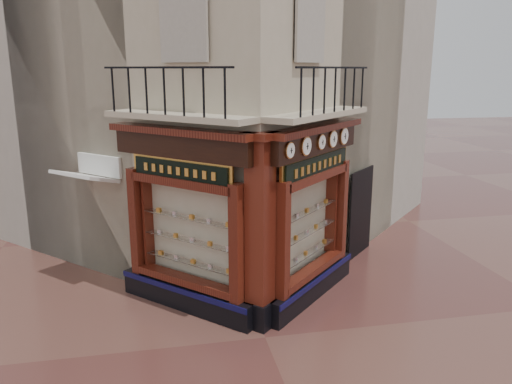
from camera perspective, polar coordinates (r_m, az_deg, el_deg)
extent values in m
plane|color=#512B26|center=(10.19, 1.05, -16.29)|extent=(80.00, 80.00, 0.00)
cube|color=#BFAF95|center=(14.91, -4.16, 17.23)|extent=(11.31, 11.31, 12.00)
cube|color=#AFA698|center=(17.25, -13.69, 14.76)|extent=(11.31, 11.31, 11.00)
cube|color=#AFA698|center=(17.79, 3.03, 15.08)|extent=(11.31, 11.31, 11.00)
cube|color=black|center=(11.25, -7.99, -11.78)|extent=(2.72, 2.72, 0.55)
cube|color=#0C0B38|center=(11.03, -8.69, -11.11)|extent=(2.50, 2.50, 0.12)
cube|color=#3B110A|center=(9.85, -2.14, -5.98)|extent=(0.37, 0.37, 2.45)
cube|color=#3B110A|center=(11.63, -13.42, -3.23)|extent=(0.37, 0.37, 2.45)
cube|color=#F5EDBA|center=(10.93, -7.10, -4.19)|extent=(1.80, 1.80, 2.10)
cube|color=black|center=(10.28, -8.54, 5.22)|extent=(2.69, 2.69, 0.50)
cube|color=#3B110A|center=(10.19, -8.86, 6.89)|extent=(2.86, 2.86, 0.14)
cube|color=black|center=(11.73, 6.40, -10.62)|extent=(2.72, 2.72, 0.55)
cube|color=#0C0B38|center=(11.56, 7.27, -9.85)|extent=(2.50, 2.50, 0.12)
cube|color=#3B110A|center=(10.02, 2.92, -5.64)|extent=(0.37, 0.37, 2.45)
cube|color=#3B110A|center=(12.41, 9.56, -1.97)|extent=(0.37, 0.37, 2.45)
cube|color=#F5EDBA|center=(11.34, 5.11, -3.47)|extent=(1.80, 1.80, 2.10)
cube|color=black|center=(10.80, 6.77, 5.68)|extent=(2.69, 2.69, 0.50)
cube|color=#3B110A|center=(10.72, 7.16, 7.29)|extent=(2.86, 2.86, 0.14)
cube|color=black|center=(10.49, 0.46, -13.65)|extent=(0.78, 0.78, 0.55)
cube|color=#3B110A|center=(9.75, 0.48, -3.56)|extent=(0.64, 0.64, 3.50)
cube|color=#3B110A|center=(9.38, 0.50, 6.46)|extent=(0.85, 0.85, 0.14)
cube|color=#BFAF95|center=(10.14, -9.00, 8.50)|extent=(2.97, 2.97, 0.12)
cube|color=black|center=(9.86, -10.55, 13.82)|extent=(2.36, 2.36, 0.04)
cube|color=#BFAF95|center=(10.69, 7.30, 8.82)|extent=(2.97, 2.97, 0.12)
cube|color=black|center=(10.50, 9.12, 13.87)|extent=(2.36, 2.36, 0.04)
cylinder|color=#AE723A|center=(9.52, 3.85, 4.77)|extent=(0.27, 0.27, 0.32)
cylinder|color=white|center=(9.50, 4.00, 4.75)|extent=(0.21, 0.21, 0.28)
cube|color=black|center=(9.49, 4.08, 4.75)|extent=(0.02, 0.02, 0.11)
cube|color=black|center=(9.49, 4.08, 4.75)|extent=(0.07, 0.07, 0.01)
cylinder|color=#AE723A|center=(10.08, 5.71, 5.25)|extent=(0.32, 0.32, 0.40)
cylinder|color=white|center=(10.07, 5.86, 5.23)|extent=(0.26, 0.26, 0.34)
cube|color=black|center=(10.06, 5.94, 5.22)|extent=(0.02, 0.02, 0.13)
cube|color=black|center=(10.06, 5.94, 5.22)|extent=(0.08, 0.08, 0.01)
cylinder|color=#AE723A|center=(10.68, 7.44, 5.69)|extent=(0.27, 0.27, 0.34)
cylinder|color=white|center=(10.67, 7.59, 5.67)|extent=(0.22, 0.22, 0.29)
cube|color=black|center=(10.67, 7.66, 5.66)|extent=(0.02, 0.02, 0.11)
cube|color=black|center=(10.67, 7.66, 5.66)|extent=(0.07, 0.07, 0.01)
cylinder|color=#AE723A|center=(11.19, 8.74, 6.01)|extent=(0.31, 0.31, 0.39)
cylinder|color=white|center=(11.18, 8.88, 6.00)|extent=(0.25, 0.25, 0.34)
cube|color=black|center=(11.17, 8.95, 5.99)|extent=(0.02, 0.02, 0.13)
cube|color=black|center=(11.17, 8.95, 5.99)|extent=(0.08, 0.08, 0.01)
cylinder|color=#AE723A|center=(11.73, 9.98, 6.32)|extent=(0.33, 0.33, 0.41)
cylinder|color=white|center=(11.72, 10.12, 6.30)|extent=(0.26, 0.26, 0.35)
cube|color=black|center=(11.71, 10.19, 6.30)|extent=(0.02, 0.02, 0.14)
cube|color=black|center=(11.71, 10.19, 6.30)|extent=(0.08, 0.08, 0.01)
cube|color=gold|center=(10.34, -8.59, 2.45)|extent=(1.93, 1.93, 0.51)
cube|color=black|center=(10.31, -8.74, 2.41)|extent=(1.80, 1.80, 0.39)
cube|color=gold|center=(10.86, 6.89, 3.05)|extent=(2.16, 2.16, 0.58)
cube|color=black|center=(10.84, 7.08, 3.03)|extent=(2.01, 2.01, 0.43)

